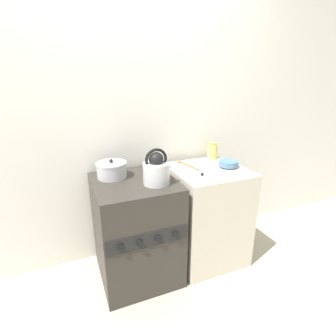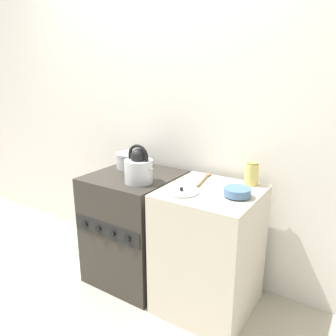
{
  "view_description": "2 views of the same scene",
  "coord_description": "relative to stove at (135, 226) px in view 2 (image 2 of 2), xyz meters",
  "views": [
    {
      "loc": [
        -0.45,
        -1.43,
        1.55
      ],
      "look_at": [
        0.27,
        0.3,
        0.89
      ],
      "focal_mm": 28.0,
      "sensor_mm": 36.0,
      "label": 1
    },
    {
      "loc": [
        1.43,
        -1.45,
        1.54
      ],
      "look_at": [
        0.28,
        0.33,
        0.91
      ],
      "focal_mm": 35.0,
      "sensor_mm": 36.0,
      "label": 2
    }
  ],
  "objects": [
    {
      "name": "wall_back",
      "position": [
        0.0,
        0.38,
        0.84
      ],
      "size": [
        7.0,
        0.06,
        2.5
      ],
      "color": "silver",
      "rests_on": "ground_plane"
    },
    {
      "name": "counter",
      "position": [
        0.62,
        -0.01,
        0.0
      ],
      "size": [
        0.58,
        0.59,
        0.83
      ],
      "color": "beige",
      "rests_on": "ground_plane"
    },
    {
      "name": "storage_jar",
      "position": [
        0.8,
        0.22,
        0.5
      ],
      "size": [
        0.09,
        0.09,
        0.15
      ],
      "color": "#E0CC66",
      "rests_on": "counter"
    },
    {
      "name": "enamel_bowl",
      "position": [
        0.8,
        -0.03,
        0.45
      ],
      "size": [
        0.16,
        0.16,
        0.06
      ],
      "color": "#4C729E",
      "rests_on": "counter"
    },
    {
      "name": "cooking_pot",
      "position": [
        -0.13,
        0.14,
        0.47
      ],
      "size": [
        0.23,
        0.23,
        0.14
      ],
      "color": "#B2B2B7",
      "rests_on": "stove"
    },
    {
      "name": "stove",
      "position": [
        0.0,
        0.0,
        0.0
      ],
      "size": [
        0.6,
        0.64,
        0.82
      ],
      "color": "#332D28",
      "rests_on": "ground_plane"
    },
    {
      "name": "loose_pot_lid",
      "position": [
        0.49,
        -0.14,
        0.43
      ],
      "size": [
        0.22,
        0.22,
        0.03
      ],
      "color": "#B2B2B7",
      "rests_on": "counter"
    },
    {
      "name": "wooden_spoon",
      "position": [
        0.49,
        0.16,
        0.43
      ],
      "size": [
        0.09,
        0.3,
        0.02
      ],
      "color": "olive",
      "rests_on": "counter"
    },
    {
      "name": "ground_plane",
      "position": [
        0.0,
        -0.31,
        -0.41
      ],
      "size": [
        12.0,
        12.0,
        0.0
      ],
      "primitive_type": "plane",
      "color": "#B2A893"
    },
    {
      "name": "kettle",
      "position": [
        0.14,
        -0.11,
        0.51
      ],
      "size": [
        0.23,
        0.19,
        0.26
      ],
      "color": "silver",
      "rests_on": "stove"
    }
  ]
}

